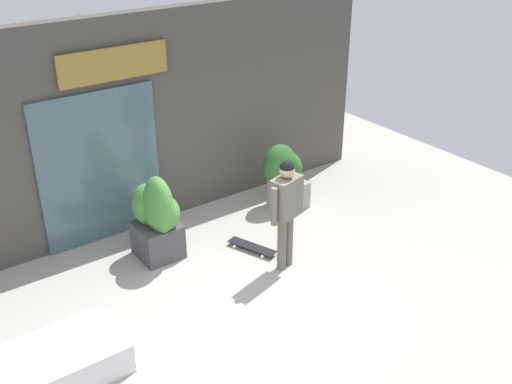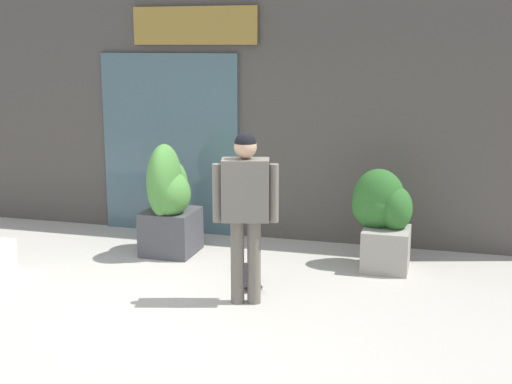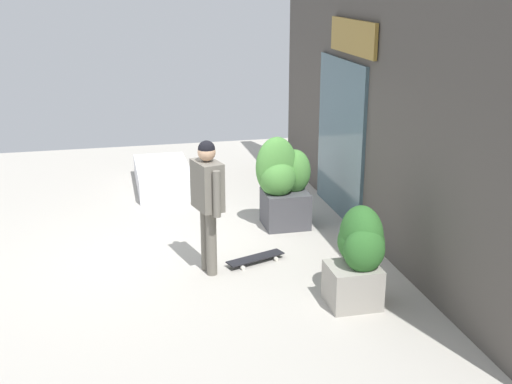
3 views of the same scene
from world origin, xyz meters
TOP-DOWN VIEW (x-y plane):
  - ground_plane at (0.00, 0.00)m, footprint 12.00×12.00m
  - building_facade at (-0.04, 2.77)m, footprint 7.97×0.31m
  - skateboarder at (0.69, 0.35)m, footprint 0.61×0.37m
  - skateboard at (0.55, 0.97)m, footprint 0.44×0.80m
  - planter_box_left at (1.84, 1.85)m, footprint 0.68×0.66m
  - planter_box_right at (-0.65, 1.65)m, footprint 0.60×0.82m
  - snow_ledge at (-2.91, 0.12)m, footprint 1.82×0.90m

SIDE VIEW (x-z plane):
  - ground_plane at x=0.00m, z-range 0.00..0.00m
  - skateboard at x=0.55m, z-range 0.02..0.10m
  - snow_ledge at x=-2.91m, z-range 0.00..0.38m
  - planter_box_left at x=1.84m, z-range 0.05..1.16m
  - planter_box_right at x=-0.65m, z-range -0.01..1.33m
  - skateboarder at x=0.69m, z-range 0.19..1.85m
  - building_facade at x=-0.04m, z-range -0.01..3.33m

